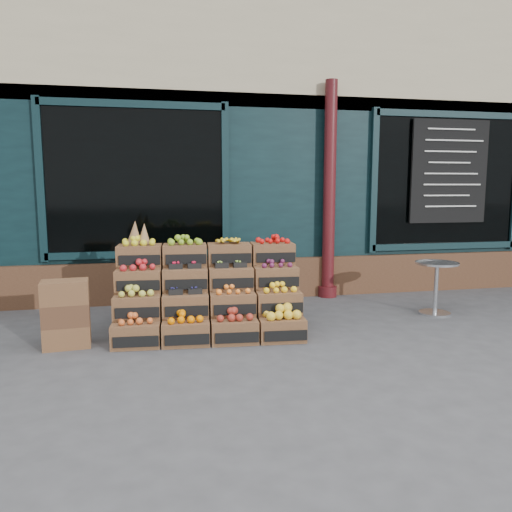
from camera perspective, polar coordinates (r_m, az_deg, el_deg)
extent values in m
plane|color=#404043|center=(5.50, 3.59, -9.75)|extent=(60.00, 60.00, 0.00)
cube|color=black|center=(10.37, -4.11, 11.98)|extent=(12.00, 6.00, 4.80)
cube|color=#C1B28C|center=(7.76, -1.03, 23.89)|extent=(12.00, 0.18, 2.00)
cube|color=black|center=(7.43, -0.95, 6.64)|extent=(12.00, 0.12, 3.00)
cube|color=#4C2F1E|center=(7.49, -0.82, -2.59)|extent=(12.00, 0.18, 0.60)
cube|color=black|center=(7.23, -13.53, 8.37)|extent=(2.40, 0.06, 2.00)
cube|color=black|center=(8.57, 20.88, 7.97)|extent=(2.40, 0.06, 2.00)
cylinder|color=#461014|center=(7.56, 8.39, 7.34)|extent=(0.18, 0.18, 3.20)
cube|color=black|center=(8.50, 21.23, 8.97)|extent=(1.30, 0.04, 1.60)
cube|color=brown|center=(5.47, -13.53, -8.70)|extent=(0.52, 0.38, 0.25)
cube|color=black|center=(5.30, -13.72, -9.53)|extent=(0.46, 0.05, 0.11)
cube|color=#CC5824|center=(5.42, -13.59, -7.02)|extent=(0.42, 0.29, 0.08)
cube|color=brown|center=(5.44, -8.02, -8.64)|extent=(0.52, 0.38, 0.25)
cube|color=black|center=(5.27, -8.02, -9.48)|extent=(0.46, 0.05, 0.11)
cube|color=#DF6D00|center=(5.39, -8.05, -6.92)|extent=(0.42, 0.29, 0.09)
cube|color=brown|center=(5.45, -2.49, -8.51)|extent=(0.52, 0.38, 0.25)
cube|color=black|center=(5.29, -2.31, -9.34)|extent=(0.46, 0.05, 0.11)
cube|color=maroon|center=(5.41, -2.51, -6.76)|extent=(0.42, 0.29, 0.10)
cube|color=brown|center=(5.52, 2.93, -8.31)|extent=(0.52, 0.38, 0.25)
cube|color=black|center=(5.36, 3.30, -9.11)|extent=(0.46, 0.05, 0.11)
cube|color=gold|center=(5.47, 2.95, -6.47)|extent=(0.42, 0.29, 0.12)
cube|color=brown|center=(5.60, -13.39, -5.63)|extent=(0.52, 0.38, 0.25)
cube|color=black|center=(5.43, -13.58, -6.34)|extent=(0.46, 0.05, 0.11)
cube|color=#ACAC3D|center=(5.57, -13.45, -3.96)|extent=(0.42, 0.29, 0.08)
cube|color=brown|center=(5.58, -8.05, -5.56)|extent=(0.52, 0.38, 0.25)
cube|color=black|center=(5.40, -8.06, -6.27)|extent=(0.46, 0.05, 0.11)
cube|color=#1E1C4F|center=(5.54, -8.08, -4.16)|extent=(0.42, 0.29, 0.03)
cube|color=brown|center=(5.59, -2.71, -5.44)|extent=(0.52, 0.38, 0.25)
cube|color=black|center=(5.42, -2.53, -6.15)|extent=(0.46, 0.05, 0.11)
cube|color=orange|center=(5.56, -2.72, -3.85)|extent=(0.42, 0.29, 0.07)
cube|color=brown|center=(5.66, 2.56, -5.28)|extent=(0.52, 0.38, 0.25)
cube|color=black|center=(5.49, 2.90, -5.97)|extent=(0.46, 0.05, 0.11)
cube|color=yellow|center=(5.63, 2.57, -3.64)|extent=(0.42, 0.29, 0.08)
cube|color=brown|center=(5.76, -13.27, -2.72)|extent=(0.52, 0.38, 0.25)
cube|color=black|center=(5.58, -13.44, -3.32)|extent=(0.46, 0.05, 0.11)
cube|color=#A91D21|center=(5.73, -13.32, -1.08)|extent=(0.42, 0.29, 0.08)
cube|color=brown|center=(5.73, -8.09, -2.64)|extent=(0.52, 0.38, 0.25)
cube|color=black|center=(5.55, -8.10, -3.24)|extent=(0.46, 0.05, 0.11)
cube|color=#BA112E|center=(5.71, -8.12, -1.24)|extent=(0.42, 0.29, 0.03)
cube|color=brown|center=(5.75, -2.90, -2.53)|extent=(0.52, 0.38, 0.25)
cube|color=black|center=(5.57, -2.75, -3.13)|extent=(0.46, 0.05, 0.11)
cube|color=#91BC3F|center=(5.72, -2.91, -1.16)|extent=(0.42, 0.29, 0.03)
cube|color=brown|center=(5.81, 2.21, -2.41)|extent=(0.52, 0.38, 0.25)
cube|color=black|center=(5.64, 2.52, -3.00)|extent=(0.46, 0.05, 0.11)
cube|color=#581B3F|center=(5.79, 2.21, -0.88)|extent=(0.42, 0.29, 0.06)
cube|color=brown|center=(5.93, -13.15, 0.03)|extent=(0.52, 0.38, 0.25)
cube|color=black|center=(5.75, -13.31, -0.47)|extent=(0.46, 0.05, 0.11)
cube|color=gold|center=(5.91, -13.20, 1.64)|extent=(0.42, 0.29, 0.08)
cube|color=brown|center=(5.90, -8.12, 0.13)|extent=(0.52, 0.38, 0.25)
cube|color=black|center=(5.72, -8.13, -0.37)|extent=(0.46, 0.05, 0.11)
cube|color=olive|center=(5.88, -8.16, 1.74)|extent=(0.42, 0.29, 0.08)
cube|color=brown|center=(5.92, -3.09, 0.22)|extent=(0.52, 0.38, 0.25)
cube|color=black|center=(5.74, -2.94, -0.28)|extent=(0.46, 0.05, 0.11)
cube|color=gold|center=(5.90, -3.10, 1.79)|extent=(0.42, 0.29, 0.08)
cube|color=brown|center=(5.98, 1.87, 0.31)|extent=(0.52, 0.38, 0.25)
cube|color=black|center=(5.80, 2.17, -0.18)|extent=(0.46, 0.05, 0.11)
cube|color=red|center=(5.96, 1.88, 1.85)|extent=(0.42, 0.29, 0.07)
cube|color=#4C2F1E|center=(5.64, -5.34, -7.98)|extent=(2.08, 0.50, 0.25)
cube|color=#4C2F1E|center=(5.81, -5.44, -6.22)|extent=(2.08, 0.50, 0.50)
cube|color=#4C2F1E|center=(5.99, -5.54, -4.57)|extent=(2.08, 0.50, 0.75)
cone|color=olive|center=(5.90, -13.70, 2.61)|extent=(0.17, 0.17, 0.29)
cone|color=olive|center=(5.94, -12.66, 2.49)|extent=(0.15, 0.15, 0.25)
cube|color=brown|center=(5.66, -20.77, -8.50)|extent=(0.50, 0.37, 0.23)
cube|color=#4C2F1E|center=(5.60, -20.89, -6.20)|extent=(0.50, 0.37, 0.23)
cube|color=brown|center=(5.55, -21.01, -3.84)|extent=(0.50, 0.37, 0.23)
cylinder|color=silver|center=(7.03, 19.73, -6.16)|extent=(0.40, 0.40, 0.03)
cylinder|color=silver|center=(6.96, 19.85, -3.55)|extent=(0.06, 0.06, 0.66)
cylinder|color=silver|center=(6.90, 19.99, -0.77)|extent=(0.55, 0.55, 0.03)
imported|color=#1D6829|center=(7.73, -13.74, 3.09)|extent=(0.82, 0.59, 2.09)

